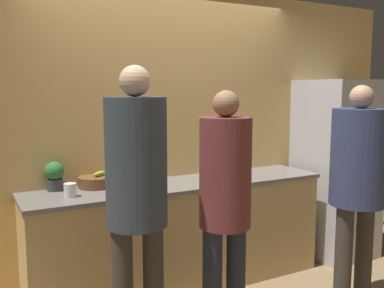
# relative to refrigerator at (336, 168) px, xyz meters

# --- Properties ---
(wall_back) EXTENTS (5.20, 0.06, 2.60)m
(wall_back) POSITION_rel_refrigerator_xyz_m (-1.75, 0.36, 0.40)
(wall_back) COLOR #E0B266
(wall_back) RESTS_ON ground_plane
(counter) EXTENTS (2.61, 0.60, 0.92)m
(counter) POSITION_rel_refrigerator_xyz_m (-1.75, 0.08, -0.44)
(counter) COLOR tan
(counter) RESTS_ON ground_plane
(refrigerator) EXTENTS (0.66, 0.71, 1.80)m
(refrigerator) POSITION_rel_refrigerator_xyz_m (0.00, 0.00, 0.00)
(refrigerator) COLOR #B7B7BC
(refrigerator) RESTS_ON ground_plane
(person_left) EXTENTS (0.37, 0.37, 1.84)m
(person_left) POSITION_rel_refrigerator_xyz_m (-2.45, -0.74, 0.22)
(person_left) COLOR #38332D
(person_left) RESTS_ON ground_plane
(person_center) EXTENTS (0.34, 0.34, 1.70)m
(person_center) POSITION_rel_refrigerator_xyz_m (-1.88, -0.83, 0.11)
(person_center) COLOR #232838
(person_center) RESTS_ON ground_plane
(person_right) EXTENTS (0.41, 0.41, 1.74)m
(person_right) POSITION_rel_refrigerator_xyz_m (-0.75, -0.91, 0.17)
(person_right) COLOR #38332D
(person_right) RESTS_ON ground_plane
(fruit_bowl) EXTENTS (0.28, 0.28, 0.13)m
(fruit_bowl) POSITION_rel_refrigerator_xyz_m (-2.43, 0.23, 0.07)
(fruit_bowl) COLOR brown
(fruit_bowl) RESTS_ON counter
(utensil_crock) EXTENTS (0.10, 0.10, 0.30)m
(utensil_crock) POSITION_rel_refrigerator_xyz_m (-1.27, 0.13, 0.10)
(utensil_crock) COLOR #ADA393
(utensil_crock) RESTS_ON counter
(bottle_amber) EXTENTS (0.07, 0.07, 0.14)m
(bottle_amber) POSITION_rel_refrigerator_xyz_m (-1.18, -0.05, 0.08)
(bottle_amber) COLOR brown
(bottle_amber) RESTS_ON counter
(cup_white) EXTENTS (0.09, 0.09, 0.10)m
(cup_white) POSITION_rel_refrigerator_xyz_m (-2.69, 0.01, 0.07)
(cup_white) COLOR white
(cup_white) RESTS_ON counter
(potted_plant) EXTENTS (0.15, 0.15, 0.23)m
(potted_plant) POSITION_rel_refrigerator_xyz_m (-2.75, 0.27, 0.14)
(potted_plant) COLOR #3D3D42
(potted_plant) RESTS_ON counter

